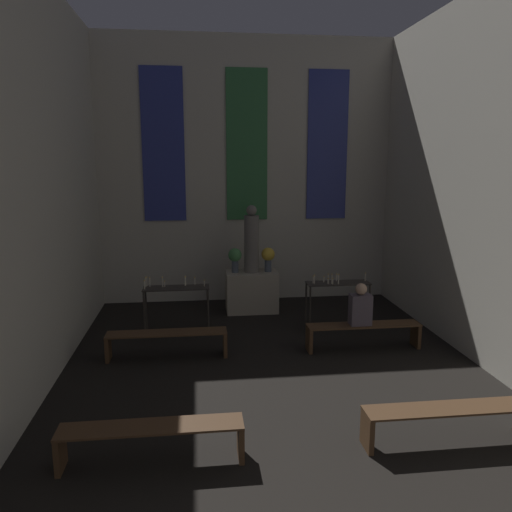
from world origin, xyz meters
TOP-DOWN VIEW (x-y plane):
  - wall_back at (0.00, 10.69)m, footprint 6.83×0.16m
  - wall_left at (-3.36, 5.32)m, footprint 0.12×10.88m
  - altar at (0.00, 9.69)m, footprint 1.10×0.69m
  - statue at (0.00, 9.69)m, footprint 0.32×0.32m
  - flower_vase_left at (-0.36, 9.69)m, footprint 0.29×0.29m
  - flower_vase_right at (0.36, 9.69)m, footprint 0.29×0.29m
  - candle_rack_left at (-1.57, 8.48)m, footprint 1.24×0.42m
  - candle_rack_right at (1.56, 8.48)m, footprint 1.24×0.42m
  - pew_second_left at (-1.68, 4.27)m, footprint 1.98×0.36m
  - pew_second_right at (1.68, 4.27)m, footprint 1.98×0.36m
  - pew_back_left at (-1.68, 7.24)m, footprint 1.98×0.36m
  - pew_back_right at (1.68, 7.24)m, footprint 1.98×0.36m
  - person_seated at (1.61, 7.24)m, footprint 0.36×0.24m

SIDE VIEW (x-z plane):
  - pew_second_left at x=-1.68m, z-range 0.10..0.55m
  - pew_second_right at x=1.68m, z-range 0.10..0.55m
  - pew_back_left at x=-1.68m, z-range 0.10..0.55m
  - pew_back_right at x=1.68m, z-range 0.10..0.55m
  - altar at x=0.00m, z-range 0.00..0.87m
  - candle_rack_right at x=1.56m, z-range 0.21..1.30m
  - candle_rack_left at x=-1.57m, z-range 0.21..1.30m
  - person_seated at x=1.61m, z-range 0.40..1.13m
  - flower_vase_left at x=-0.36m, z-range 0.94..1.46m
  - flower_vase_right at x=0.36m, z-range 0.94..1.46m
  - statue at x=0.00m, z-range 0.82..2.26m
  - wall_left at x=-3.36m, z-range 0.00..5.93m
  - wall_back at x=0.00m, z-range 0.03..5.96m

